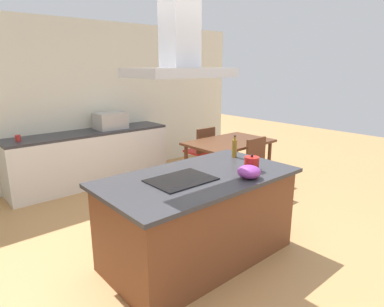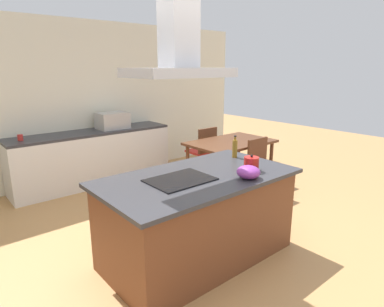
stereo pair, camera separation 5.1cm
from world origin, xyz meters
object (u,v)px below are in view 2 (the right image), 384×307
Objects in this scene: cooktop at (180,180)px; dining_table at (231,146)px; mixing_bowl at (248,172)px; tea_kettle at (251,164)px; chair_facing_island at (262,164)px; chair_facing_back_wall at (204,148)px; coffee_mug_red at (20,138)px; olive_oil_bottle at (235,148)px; range_hood at (179,47)px; countertop_microwave at (112,121)px.

dining_table is at bearing 32.32° from cooktop.
mixing_bowl reaches higher than dining_table.
tea_kettle is 1.68m from chair_facing_island.
mixing_bowl reaches higher than chair_facing_back_wall.
mixing_bowl is 2.53× the size of coffee_mug_red.
dining_table is at bearing 44.97° from olive_oil_bottle.
chair_facing_island is at bearing 17.50° from cooktop.
cooktop is 0.67× the size of range_hood.
tea_kettle is 1.37m from range_hood.
tea_kettle is at bearing -146.41° from chair_facing_island.
cooktop is at bearing 145.27° from mixing_bowl.
chair_facing_back_wall is at bearing 58.11° from olive_oil_bottle.
chair_facing_back_wall is at bearing 90.00° from chair_facing_island.
countertop_microwave is (-0.23, 2.65, 0.03)m from olive_oil_bottle.
cooktop is 2.29× the size of olive_oil_bottle.
mixing_bowl is 2.32m from dining_table.
olive_oil_bottle is 2.66m from countertop_microwave.
dining_table is at bearing 49.17° from tea_kettle.
range_hood is (0.00, 0.00, 1.20)m from cooktop.
coffee_mug_red is 2.97m from chair_facing_back_wall.
countertop_microwave is at bearing 89.57° from tea_kettle.
dining_table is 2.87m from range_hood.
range_hood is (-2.10, -0.66, 1.59)m from chair_facing_island.
tea_kettle is 0.41× the size of countertop_microwave.
dining_table is at bearing -90.00° from chair_facing_back_wall.
coffee_mug_red is 3.59m from chair_facing_island.
tea_kettle is 0.25m from mixing_bowl.
tea_kettle is 0.90× the size of mixing_bowl.
chair_facing_island is (1.56, 1.03, -0.45)m from mixing_bowl.
range_hood is at bearing -166.88° from olive_oil_bottle.
olive_oil_bottle is at bearing 13.12° from range_hood.
cooktop is at bearing -104.99° from countertop_microwave.
chair_facing_island is (1.33, -2.22, -0.53)m from countertop_microwave.
tea_kettle reaches higher than cooktop.
coffee_mug_red is at bearing 123.12° from olive_oil_bottle.
coffee_mug_red is (-1.46, 3.09, -0.03)m from tea_kettle.
olive_oil_bottle reaches higher than mixing_bowl.
dining_table is (1.33, -1.55, -0.37)m from countertop_microwave.
range_hood reaches higher than tea_kettle.
olive_oil_bottle reaches higher than dining_table.
olive_oil_bottle is at bearing 13.12° from cooktop.
mixing_bowl reaches higher than coffee_mug_red.
coffee_mug_red is at bearing 115.22° from tea_kettle.
range_hood is at bearing -76.08° from coffee_mug_red.
countertop_microwave is (0.77, 2.88, 0.13)m from cooktop.
cooktop is 0.66m from mixing_bowl.
chair_facing_island is at bearing 21.34° from olive_oil_bottle.
range_hood is (0.71, -2.86, 1.16)m from coffee_mug_red.
chair_facing_back_wall is (2.10, 1.99, -0.40)m from cooktop.
mixing_bowl is at bearing -146.46° from tea_kettle.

